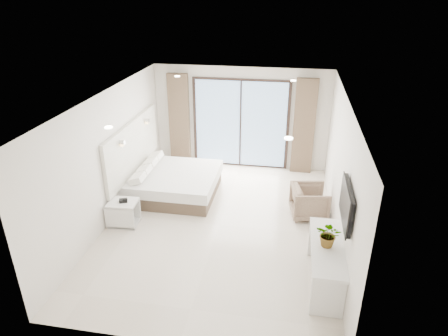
# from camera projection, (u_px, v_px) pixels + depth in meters

# --- Properties ---
(ground) EXTENTS (6.20, 6.20, 0.00)m
(ground) POSITION_uv_depth(u_px,v_px,m) (220.00, 225.00, 8.34)
(ground) COLOR beige
(ground) RESTS_ON ground
(room_shell) EXTENTS (4.62, 6.22, 2.72)m
(room_shell) POSITION_uv_depth(u_px,v_px,m) (217.00, 139.00, 8.47)
(room_shell) COLOR silver
(room_shell) RESTS_ON ground
(bed) EXTENTS (1.99, 1.89, 0.69)m
(bed) POSITION_uv_depth(u_px,v_px,m) (174.00, 183.00, 9.45)
(bed) COLOR brown
(bed) RESTS_ON ground
(nightstand) EXTENTS (0.61, 0.51, 0.53)m
(nightstand) POSITION_uv_depth(u_px,v_px,m) (124.00, 213.00, 8.27)
(nightstand) COLOR silver
(nightstand) RESTS_ON ground
(phone) EXTENTS (0.20, 0.18, 0.06)m
(phone) POSITION_uv_depth(u_px,v_px,m) (123.00, 201.00, 8.14)
(phone) COLOR black
(phone) RESTS_ON nightstand
(console_desk) EXTENTS (0.52, 1.66, 0.77)m
(console_desk) POSITION_uv_depth(u_px,v_px,m) (326.00, 256.00, 6.48)
(console_desk) COLOR silver
(console_desk) RESTS_ON ground
(plant) EXTENTS (0.49, 0.52, 0.33)m
(plant) POSITION_uv_depth(u_px,v_px,m) (329.00, 237.00, 6.32)
(plant) COLOR #33662D
(plant) RESTS_ON console_desk
(armchair) EXTENTS (0.80, 0.84, 0.76)m
(armchair) POSITION_uv_depth(u_px,v_px,m) (310.00, 200.00, 8.52)
(armchair) COLOR #8C755B
(armchair) RESTS_ON ground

